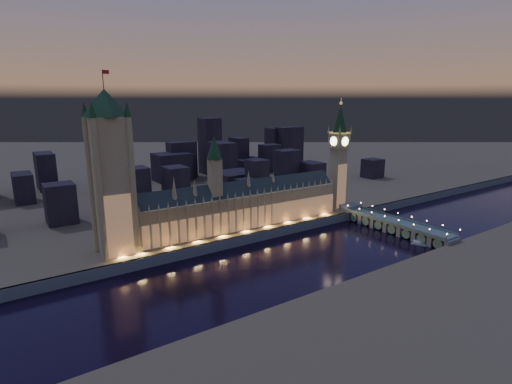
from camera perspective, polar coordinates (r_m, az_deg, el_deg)
ground_plane at (r=301.96m, az=5.15°, el=-9.15°), size 2000.00×2000.00×0.00m
north_bank at (r=764.46m, az=-20.35°, el=4.06°), size 2000.00×960.00×8.00m
embankment_wall at (r=331.06m, az=0.65°, el=-6.31°), size 2000.00×2.50×8.00m
palace_of_westminster at (r=335.37m, az=-2.88°, el=-2.06°), size 202.00×24.61×78.00m
victoria_tower at (r=288.78m, az=-20.10°, el=3.53°), size 31.68×31.68×124.89m
elizabeth_tower at (r=401.11m, az=11.77°, el=6.23°), size 18.00×18.00×107.32m
westminster_bridge at (r=373.81m, az=18.74°, el=-4.41°), size 19.01×113.00×15.90m
river_boat at (r=368.85m, az=22.84°, el=-5.72°), size 49.21×30.32×4.50m
city_backdrop at (r=516.87m, az=-9.18°, el=3.73°), size 488.24×215.63×79.57m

